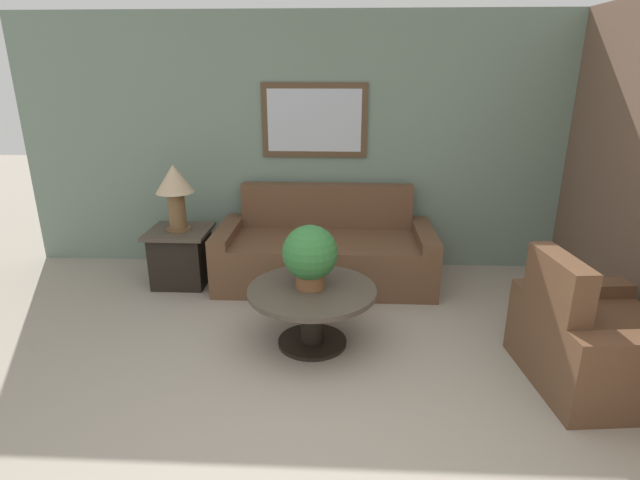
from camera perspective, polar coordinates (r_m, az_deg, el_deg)
The scene contains 8 objects.
ground_plane at distance 2.96m, azimuth 0.46°, elevation -25.02°, with size 20.00×20.00×0.00m, color gray.
wall_back at distance 5.27m, azimuth 1.88°, elevation 10.83°, with size 6.66×0.09×2.60m.
couch_main at distance 5.02m, azimuth 0.60°, elevation -1.49°, with size 2.13×0.94×0.93m.
armchair at distance 3.91m, azimuth 28.77°, elevation -10.28°, with size 0.95×1.05×0.93m.
coffee_table at distance 3.86m, azimuth -0.91°, elevation -7.29°, with size 0.98×0.98×0.48m.
side_table at distance 5.17m, azimuth -15.56°, elevation -1.74°, with size 0.59×0.59×0.56m.
table_lamp at distance 4.97m, azimuth -16.27°, elevation 5.87°, with size 0.36×0.36×0.64m.
potted_plant_on_table at distance 3.73m, azimuth -1.15°, elevation -1.70°, with size 0.42×0.42×0.49m.
Camera 1 is at (0.08, -2.13, 2.06)m, focal length 28.00 mm.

